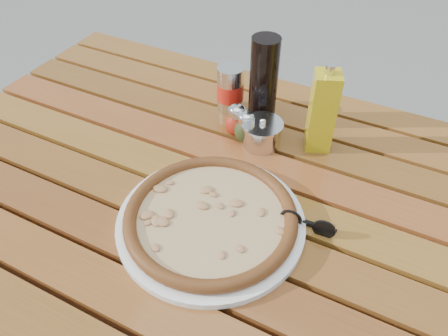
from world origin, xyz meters
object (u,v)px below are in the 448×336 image
at_px(parmesan_tin, 262,133).
at_px(pizza, 211,217).
at_px(pepper_shaker, 237,121).
at_px(table, 220,208).
at_px(plate, 211,222).
at_px(sunglasses, 307,224).
at_px(dark_bottle, 263,82).
at_px(olive_oil_cruet, 322,111).
at_px(soda_can, 230,89).
at_px(oregano_shaker, 246,128).

bearing_deg(parmesan_tin, pizza, -87.54).
bearing_deg(pepper_shaker, table, -75.57).
xyz_separation_m(plate, pizza, (0.00, -0.00, 0.02)).
distance_m(plate, sunglasses, 0.18).
bearing_deg(pepper_shaker, dark_bottle, 67.01).
bearing_deg(pizza, olive_oil_cruet, 71.82).
bearing_deg(soda_can, dark_bottle, -6.22).
height_order(plate, dark_bottle, dark_bottle).
relative_size(plate, dark_bottle, 1.64).
distance_m(table, parmesan_tin, 0.20).
distance_m(oregano_shaker, sunglasses, 0.29).
distance_m(plate, pepper_shaker, 0.29).
bearing_deg(olive_oil_cruet, plate, -108.18).
bearing_deg(dark_bottle, oregano_shaker, -90.83).
height_order(plate, oregano_shaker, oregano_shaker).
height_order(dark_bottle, olive_oil_cruet, dark_bottle).
bearing_deg(soda_can, table, -68.12).
bearing_deg(table, parmesan_tin, 81.64).
height_order(table, soda_can, soda_can).
bearing_deg(soda_can, pepper_shaker, -55.28).
height_order(plate, sunglasses, sunglasses).
distance_m(pepper_shaker, sunglasses, 0.32).
bearing_deg(pepper_shaker, parmesan_tin, -6.31).
bearing_deg(soda_can, plate, -69.05).
height_order(pizza, olive_oil_cruet, olive_oil_cruet).
relative_size(soda_can, olive_oil_cruet, 0.57).
bearing_deg(plate, table, 108.65).
bearing_deg(olive_oil_cruet, pizza, -108.18).
height_order(pepper_shaker, oregano_shaker, same).
distance_m(plate, soda_can, 0.39).
relative_size(pepper_shaker, soda_can, 0.68).
bearing_deg(parmesan_tin, pepper_shaker, 173.69).
relative_size(olive_oil_cruet, parmesan_tin, 1.66).
bearing_deg(sunglasses, parmesan_tin, 128.68).
height_order(oregano_shaker, soda_can, soda_can).
xyz_separation_m(dark_bottle, olive_oil_cruet, (0.15, -0.03, -0.01)).
relative_size(olive_oil_cruet, sunglasses, 1.91).
distance_m(parmesan_tin, sunglasses, 0.27).
bearing_deg(table, soda_can, 111.88).
bearing_deg(dark_bottle, plate, -82.24).
height_order(plate, pizza, pizza).
distance_m(dark_bottle, olive_oil_cruet, 0.16).
relative_size(plate, soda_can, 3.00).
bearing_deg(plate, parmesan_tin, 92.46).
bearing_deg(oregano_shaker, soda_can, 132.05).
bearing_deg(plate, pepper_shaker, 106.06).
height_order(pizza, soda_can, soda_can).
xyz_separation_m(pepper_shaker, sunglasses, (0.25, -0.20, -0.02)).
height_order(dark_bottle, sunglasses, dark_bottle).
height_order(oregano_shaker, olive_oil_cruet, olive_oil_cruet).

